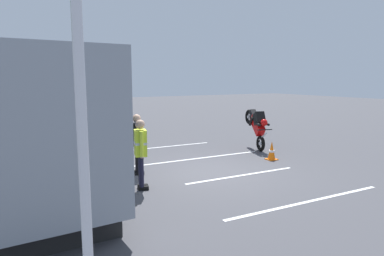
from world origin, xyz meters
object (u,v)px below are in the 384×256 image
spectator_centre (114,135)px  flagpole (76,17)px  stunt_motorcycle (257,124)px  spectator_right (104,131)px  parked_motorcycle_silver (80,139)px  spectator_far_left (141,148)px  spectator_left (137,139)px  spectator_far_right (99,128)px  tour_bus (20,122)px  traffic_cone (272,151)px

spectator_centre → flagpole: size_ratio=0.27×
spectator_centre → stunt_motorcycle: 5.65m
spectator_right → parked_motorcycle_silver: size_ratio=0.84×
spectator_far_left → spectator_right: bearing=-0.8°
spectator_left → spectator_centre: spectator_centre is taller
spectator_far_left → spectator_far_right: bearing=-1.4°
tour_bus → spectator_right: 3.09m
traffic_cone → spectator_left: bearing=82.9°
spectator_far_left → spectator_right: size_ratio=1.03×
spectator_left → stunt_motorcycle: size_ratio=0.87×
spectator_far_left → spectator_centre: (2.30, -0.01, -0.00)m
spectator_centre → spectator_far_right: bearing=-2.6°
spectator_far_right → spectator_centre: bearing=177.4°
stunt_motorcycle → spectator_centre: bearing=90.3°
tour_bus → spectator_centre: bearing=-80.1°
spectator_far_right → parked_motorcycle_silver: size_ratio=0.81×
traffic_cone → spectator_right: bearing=61.3°
spectator_far_left → spectator_far_right: (4.44, -0.11, -0.08)m
tour_bus → stunt_motorcycle: (0.47, -8.19, -0.66)m
parked_motorcycle_silver → flagpole: 11.05m
spectator_centre → traffic_cone: bearing=-107.3°
spectator_far_right → flagpole: flagpole is taller
tour_bus → spectator_centre: tour_bus is taller
tour_bus → spectator_far_right: 3.75m
spectator_left → spectator_centre: size_ratio=0.99×
parked_motorcycle_silver → spectator_far_right: bearing=-152.0°
flagpole → traffic_cone: size_ratio=10.19×
tour_bus → spectator_far_right: tour_bus is taller
tour_bus → traffic_cone: size_ratio=14.47×
spectator_centre → spectator_far_right: 2.14m
tour_bus → spectator_far_left: tour_bus is taller
spectator_left → spectator_right: (2.13, 0.36, -0.03)m
spectator_left → spectator_far_right: (3.12, 0.30, -0.06)m
spectator_far_left → flagpole: flagpole is taller
flagpole → spectator_centre: bearing=-18.0°
spectator_centre → spectator_right: size_ratio=1.03×
spectator_centre → traffic_cone: size_ratio=2.79×
parked_motorcycle_silver → spectator_right: bearing=-167.3°
flagpole → traffic_cone: bearing=-51.4°
spectator_right → traffic_cone: bearing=-118.7°
spectator_far_right → spectator_far_left: bearing=178.6°
traffic_cone → spectator_far_right: bearing=52.9°
spectator_left → spectator_far_left: bearing=163.0°
tour_bus → spectator_right: tour_bus is taller
spectator_centre → flagpole: flagpole is taller
spectator_centre → spectator_right: 1.16m
spectator_right → parked_motorcycle_silver: spectator_right is taller
spectator_left → stunt_motorcycle: spectator_left is taller
traffic_cone → parked_motorcycle_silver: bearing=49.3°
spectator_centre → parked_motorcycle_silver: (3.07, 0.40, -0.57)m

